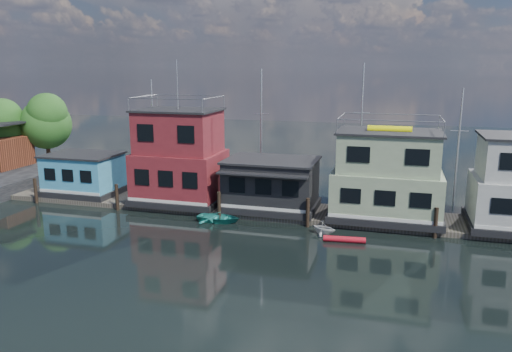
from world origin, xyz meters
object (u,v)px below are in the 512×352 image
(dinghy_white, at_px, (324,228))
(dinghy_teal, at_px, (219,218))
(houseboat_green, at_px, (387,177))
(houseboat_red, at_px, (180,159))
(red_kayak, at_px, (344,239))
(houseboat_blue, at_px, (84,174))
(houseboat_dark, at_px, (271,184))

(dinghy_white, xyz_separation_m, dinghy_teal, (-8.19, 0.60, -0.14))
(dinghy_white, bearing_deg, dinghy_teal, 104.59)
(dinghy_white, bearing_deg, houseboat_green, -25.92)
(houseboat_red, distance_m, dinghy_white, 14.03)
(dinghy_teal, bearing_deg, houseboat_red, 52.21)
(houseboat_red, bearing_deg, red_kayak, -20.47)
(houseboat_blue, relative_size, red_kayak, 2.25)
(houseboat_green, bearing_deg, dinghy_white, -134.70)
(houseboat_dark, distance_m, red_kayak, 8.75)
(houseboat_blue, bearing_deg, houseboat_red, 0.00)
(houseboat_green, distance_m, dinghy_white, 6.57)
(houseboat_red, relative_size, dinghy_teal, 3.52)
(dinghy_white, bearing_deg, red_kayak, -109.82)
(houseboat_dark, relative_size, dinghy_white, 4.02)
(houseboat_dark, distance_m, dinghy_teal, 5.24)
(red_kayak, bearing_deg, dinghy_white, 135.70)
(houseboat_red, bearing_deg, houseboat_blue, -180.00)
(houseboat_red, height_order, dinghy_white, houseboat_red)
(houseboat_red, distance_m, houseboat_dark, 8.18)
(houseboat_red, height_order, dinghy_teal, houseboat_red)
(houseboat_red, xyz_separation_m, houseboat_dark, (8.00, -0.02, -1.69))
(red_kayak, bearing_deg, houseboat_green, 59.74)
(houseboat_dark, bearing_deg, houseboat_blue, 179.94)
(houseboat_blue, distance_m, houseboat_red, 9.69)
(houseboat_blue, height_order, houseboat_dark, houseboat_dark)
(houseboat_dark, xyz_separation_m, dinghy_teal, (-3.29, -3.52, -2.07))
(red_kayak, xyz_separation_m, dinghy_teal, (-9.81, 1.89, 0.14))
(houseboat_red, bearing_deg, dinghy_white, -17.76)
(houseboat_blue, distance_m, dinghy_white, 22.85)
(houseboat_green, xyz_separation_m, dinghy_teal, (-12.29, -3.53, -3.20))
(houseboat_dark, height_order, houseboat_green, houseboat_green)
(houseboat_blue, bearing_deg, dinghy_teal, -13.96)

